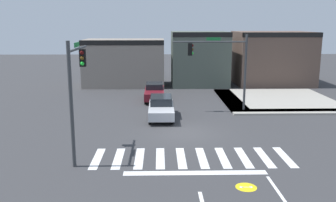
{
  "coord_description": "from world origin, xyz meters",
  "views": [
    {
      "loc": [
        -1.66,
        -22.86,
        6.97
      ],
      "look_at": [
        -1.12,
        1.02,
        1.89
      ],
      "focal_mm": 39.56,
      "sensor_mm": 36.0,
      "label": 1
    }
  ],
  "objects": [
    {
      "name": "car_silver",
      "position": [
        -1.56,
        3.93,
        0.79
      ],
      "size": [
        1.81,
        4.71,
        1.53
      ],
      "rotation": [
        0.0,
        0.0,
        -1.57
      ],
      "color": "#B7BABF",
      "rests_on": "ground_plane"
    },
    {
      "name": "crosswalk_near",
      "position": [
        -0.0,
        -4.5,
        0.0
      ],
      "size": [
        10.34,
        3.07,
        0.01
      ],
      "color": "silver",
      "rests_on": "ground_plane"
    },
    {
      "name": "traffic_signal_northeast",
      "position": [
        3.09,
        5.75,
        4.17
      ],
      "size": [
        5.76,
        0.32,
        6.08
      ],
      "rotation": [
        0.0,
        0.0,
        3.14
      ],
      "color": "#383A3D",
      "rests_on": "ground_plane"
    },
    {
      "name": "storefront_row",
      "position": [
        4.06,
        19.04,
        2.88
      ],
      "size": [
        25.44,
        7.02,
        5.97
      ],
      "color": "gray",
      "rests_on": "ground_plane"
    },
    {
      "name": "curb_corner_northeast",
      "position": [
        8.49,
        9.42,
        0.07
      ],
      "size": [
        10.0,
        10.6,
        0.15
      ],
      "color": "#9E998E",
      "rests_on": "ground_plane"
    },
    {
      "name": "car_maroon",
      "position": [
        -2.14,
        10.35,
        0.76
      ],
      "size": [
        1.72,
        4.63,
        1.49
      ],
      "rotation": [
        0.0,
        0.0,
        -1.57
      ],
      "color": "maroon",
      "rests_on": "ground_plane"
    },
    {
      "name": "bike_detector_marking",
      "position": [
        2.05,
        -8.1,
        0.0
      ],
      "size": [
        0.93,
        0.93,
        0.01
      ],
      "color": "yellow",
      "rests_on": "ground_plane"
    },
    {
      "name": "ground_plane",
      "position": [
        0.0,
        0.0,
        0.0
      ],
      "size": [
        120.0,
        120.0,
        0.0
      ],
      "primitive_type": "plane",
      "color": "#353538"
    },
    {
      "name": "traffic_signal_southwest",
      "position": [
        -5.89,
        -4.2,
        4.16
      ],
      "size": [
        0.32,
        4.19,
        6.15
      ],
      "rotation": [
        0.0,
        0.0,
        1.57
      ],
      "color": "#383A3D",
      "rests_on": "ground_plane"
    }
  ]
}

